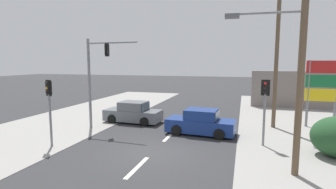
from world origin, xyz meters
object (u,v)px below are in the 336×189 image
utility_pole_foreground_right (298,55)px  sedan_oncoming_near (201,123)px  utility_pole_midground_right (277,48)px  traffic_signal_mast (96,72)px  sedan_kerbside_parked (133,113)px  pedestal_signal_right_kerb (265,101)px  shopping_plaza_sign (323,84)px  pedestal_signal_left_kerb (49,102)px

utility_pole_foreground_right → sedan_oncoming_near: utility_pole_foreground_right is taller
sedan_oncoming_near → utility_pole_midground_right: bearing=33.6°
traffic_signal_mast → sedan_oncoming_near: size_ratio=1.38×
utility_pole_midground_right → sedan_oncoming_near: bearing=-146.4°
utility_pole_midground_right → sedan_kerbside_parked: size_ratio=2.40×
utility_pole_foreground_right → pedestal_signal_right_kerb: bearing=103.0°
pedestal_signal_right_kerb → shopping_plaza_sign: 6.67m
utility_pole_midground_right → sedan_kerbside_parked: bearing=-172.9°
pedestal_signal_left_kerb → shopping_plaza_sign: (14.80, 8.60, 0.57)m
utility_pole_foreground_right → traffic_signal_mast: 12.25m
pedestal_signal_right_kerb → sedan_oncoming_near: size_ratio=0.82×
pedestal_signal_left_kerb → sedan_kerbside_parked: bearing=74.0°
shopping_plaza_sign → sedan_kerbside_parked: shopping_plaza_sign is taller
utility_pole_foreground_right → traffic_signal_mast: (-11.38, 4.44, -0.92)m
shopping_plaza_sign → sedan_oncoming_near: shopping_plaza_sign is taller
utility_pole_midground_right → sedan_oncoming_near: size_ratio=2.38×
shopping_plaza_sign → sedan_kerbside_parked: 13.32m
utility_pole_foreground_right → shopping_plaza_sign: size_ratio=1.91×
utility_pole_foreground_right → sedan_oncoming_near: (-4.42, 4.96, -4.05)m
utility_pole_foreground_right → traffic_signal_mast: utility_pole_foreground_right is taller
utility_pole_midground_right → pedestal_signal_left_kerb: utility_pole_midground_right is taller
utility_pole_midground_right → pedestal_signal_left_kerb: 14.35m
sedan_oncoming_near → sedan_kerbside_parked: same height
utility_pole_midground_right → traffic_signal_mast: 12.13m
utility_pole_foreground_right → sedan_kerbside_parked: size_ratio=2.04×
traffic_signal_mast → sedan_oncoming_near: bearing=4.3°
utility_pole_foreground_right → pedestal_signal_left_kerb: (-11.62, 0.26, -2.33)m
sedan_oncoming_near → utility_pole_foreground_right: bearing=-48.3°
utility_pole_foreground_right → pedestal_signal_left_kerb: bearing=178.7°
utility_pole_foreground_right → pedestal_signal_right_kerb: (-0.82, 3.56, -2.33)m
traffic_signal_mast → pedestal_signal_right_kerb: bearing=-4.8°
shopping_plaza_sign → sedan_oncoming_near: size_ratio=1.06×
utility_pole_foreground_right → shopping_plaza_sign: utility_pole_foreground_right is taller
pedestal_signal_right_kerb → pedestal_signal_left_kerb: 11.29m
utility_pole_midground_right → sedan_kerbside_parked: 11.02m
traffic_signal_mast → pedestal_signal_left_kerb: (-0.24, -4.17, -1.42)m
sedan_kerbside_parked → pedestal_signal_right_kerb: bearing=-19.5°
pedestal_signal_right_kerb → shopping_plaza_sign: shopping_plaza_sign is taller
traffic_signal_mast → utility_pole_foreground_right: bearing=-21.3°
utility_pole_midground_right → pedestal_signal_right_kerb: utility_pole_midground_right is taller
sedan_oncoming_near → sedan_kerbside_parked: (-5.35, 1.77, 0.00)m
utility_pole_foreground_right → sedan_kerbside_parked: utility_pole_foreground_right is taller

